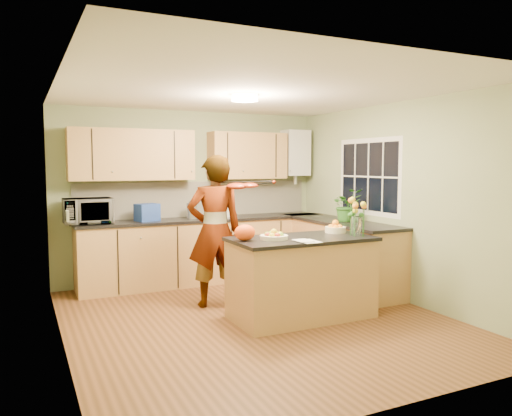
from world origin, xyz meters
name	(u,v)px	position (x,y,z in m)	size (l,w,h in m)	color
floor	(256,319)	(0.00, 0.00, 0.00)	(4.50, 4.50, 0.00)	#513117
ceiling	(256,91)	(0.00, 0.00, 2.50)	(4.00, 4.50, 0.02)	white
wall_back	(191,196)	(0.00, 2.25, 1.25)	(4.00, 0.02, 2.50)	gray
wall_front	(398,233)	(0.00, -2.25, 1.25)	(4.00, 0.02, 2.50)	gray
wall_left	(60,215)	(-2.00, 0.00, 1.25)	(0.02, 4.50, 2.50)	gray
wall_right	(399,202)	(2.00, 0.00, 1.25)	(0.02, 4.50, 2.50)	gray
back_counter	(205,250)	(0.10, 1.95, 0.47)	(3.64, 0.62, 0.94)	#A06C40
right_counter	(339,253)	(1.70, 0.85, 0.47)	(0.62, 2.24, 0.94)	#A06C40
splashback	(198,199)	(0.10, 2.23, 1.20)	(3.60, 0.02, 0.52)	#EFE7CF
upper_cabinets	(183,155)	(-0.18, 2.08, 1.85)	(3.20, 0.34, 0.70)	#A06C40
boiler	(295,153)	(1.70, 2.09, 1.90)	(0.40, 0.30, 0.86)	silver
window_right	(369,177)	(1.99, 0.60, 1.55)	(0.01, 1.30, 1.05)	silver
light_switch	(67,216)	(-1.99, -0.60, 1.30)	(0.02, 0.09, 0.09)	silver
ceiling_lamp	(245,98)	(0.00, 0.30, 2.46)	(0.30, 0.30, 0.07)	#FFEABF
peninsula_island	(302,277)	(0.49, -0.16, 0.46)	(1.59, 0.81, 0.91)	#A06C40
fruit_dish	(274,235)	(0.14, -0.16, 0.95)	(0.30, 0.30, 0.11)	beige
orange_bowl	(335,228)	(1.04, -0.01, 0.97)	(0.24, 0.24, 0.14)	beige
flower_vase	(356,208)	(1.09, -0.34, 1.23)	(0.26, 0.26, 0.49)	silver
orange_bag	(245,233)	(-0.18, -0.11, 1.00)	(0.23, 0.19, 0.17)	#F94D14
papers	(308,241)	(0.39, -0.46, 0.92)	(0.19, 0.26, 0.01)	white
violinist	(215,231)	(-0.21, 0.71, 0.91)	(0.67, 0.44, 1.83)	tan
violin	(237,186)	(-0.01, 0.49, 1.46)	(0.59, 0.24, 0.12)	#591305
microwave	(88,211)	(-1.52, 1.94, 1.11)	(0.61, 0.41, 0.34)	silver
blue_box	(147,212)	(-0.75, 1.93, 1.06)	(0.30, 0.22, 0.24)	#203D95
kettle	(192,210)	(-0.09, 1.94, 1.07)	(0.16, 0.16, 0.31)	#B8B8BD
jar_cream	(219,211)	(0.35, 2.00, 1.03)	(0.11, 0.11, 0.18)	beige
jar_white	(228,212)	(0.46, 1.91, 1.02)	(0.10, 0.10, 0.15)	silver
potted_plant	(346,205)	(1.70, 0.70, 1.16)	(0.40, 0.35, 0.45)	#2F6C24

